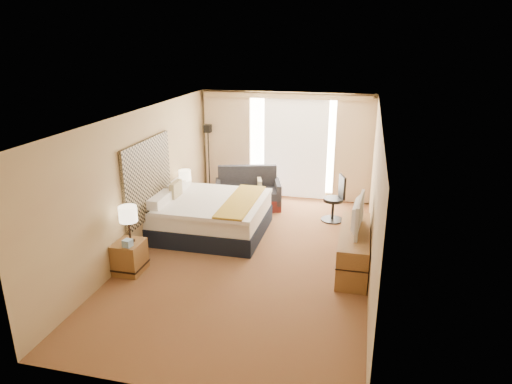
% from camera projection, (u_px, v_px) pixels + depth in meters
% --- Properties ---
extents(floor, '(4.20, 7.00, 0.02)m').
position_uv_depth(floor, '(251.00, 256.00, 8.39)').
color(floor, '#5B1B1A').
rests_on(floor, ground).
extents(ceiling, '(4.20, 7.00, 0.02)m').
position_uv_depth(ceiling, '(251.00, 115.00, 7.56)').
color(ceiling, white).
rests_on(ceiling, wall_back).
extents(wall_back, '(4.20, 0.02, 2.60)m').
position_uv_depth(wall_back, '(286.00, 145.00, 11.20)').
color(wall_back, tan).
rests_on(wall_back, ground).
extents(wall_front, '(4.20, 0.02, 2.60)m').
position_uv_depth(wall_front, '(169.00, 292.00, 4.75)').
color(wall_front, tan).
rests_on(wall_front, ground).
extents(wall_left, '(0.02, 7.00, 2.60)m').
position_uv_depth(wall_left, '(141.00, 181.00, 8.44)').
color(wall_left, tan).
rests_on(wall_left, ground).
extents(wall_right, '(0.02, 7.00, 2.60)m').
position_uv_depth(wall_right, '(374.00, 199.00, 7.51)').
color(wall_right, tan).
rests_on(wall_right, ground).
extents(headboard, '(0.06, 1.85, 1.50)m').
position_uv_depth(headboard, '(148.00, 179.00, 8.62)').
color(headboard, black).
rests_on(headboard, wall_left).
extents(nightstand_left, '(0.45, 0.52, 0.55)m').
position_uv_depth(nightstand_left, '(130.00, 257.00, 7.75)').
color(nightstand_left, olive).
rests_on(nightstand_left, floor).
extents(nightstand_right, '(0.45, 0.52, 0.55)m').
position_uv_depth(nightstand_right, '(185.00, 207.00, 10.05)').
color(nightstand_right, olive).
rests_on(nightstand_right, floor).
extents(media_dresser, '(0.50, 1.80, 0.70)m').
position_uv_depth(media_dresser, '(354.00, 249.00, 7.87)').
color(media_dresser, olive).
rests_on(media_dresser, floor).
extents(window, '(2.30, 0.02, 2.30)m').
position_uv_depth(window, '(296.00, 145.00, 11.11)').
color(window, white).
rests_on(window, wall_back).
extents(curtains, '(4.12, 0.19, 2.56)m').
position_uv_depth(curtains, '(285.00, 142.00, 11.06)').
color(curtains, beige).
rests_on(curtains, floor).
extents(bed, '(2.14, 1.96, 1.04)m').
position_uv_depth(bed, '(211.00, 215.00, 9.29)').
color(bed, black).
rests_on(bed, floor).
extents(loveseat, '(1.67, 1.21, 0.94)m').
position_uv_depth(loveseat, '(248.00, 194.00, 10.74)').
color(loveseat, '#541B18').
rests_on(loveseat, floor).
extents(floor_lamp, '(0.23, 0.23, 1.78)m').
position_uv_depth(floor_lamp, '(208.00, 146.00, 11.35)').
color(floor_lamp, black).
rests_on(floor_lamp, floor).
extents(desk_chair, '(0.50, 0.50, 1.02)m').
position_uv_depth(desk_chair, '(336.00, 201.00, 9.89)').
color(desk_chair, black).
rests_on(desk_chair, floor).
extents(lamp_left, '(0.30, 0.30, 0.64)m').
position_uv_depth(lamp_left, '(128.00, 215.00, 7.51)').
color(lamp_left, black).
rests_on(lamp_left, nightstand_left).
extents(lamp_right, '(0.26, 0.26, 0.55)m').
position_uv_depth(lamp_right, '(185.00, 176.00, 9.88)').
color(lamp_right, black).
rests_on(lamp_right, nightstand_right).
extents(tissue_box, '(0.15, 0.15, 0.12)m').
position_uv_depth(tissue_box, '(128.00, 243.00, 7.49)').
color(tissue_box, '#87AFD1').
rests_on(tissue_box, nightstand_left).
extents(telephone, '(0.20, 0.17, 0.07)m').
position_uv_depth(telephone, '(186.00, 194.00, 9.90)').
color(telephone, black).
rests_on(telephone, nightstand_right).
extents(television, '(0.21, 1.02, 0.58)m').
position_uv_depth(television, '(353.00, 214.00, 7.69)').
color(television, black).
rests_on(television, media_dresser).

